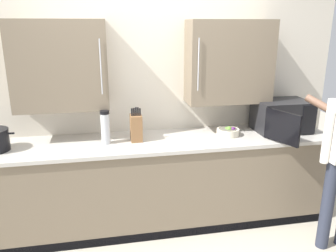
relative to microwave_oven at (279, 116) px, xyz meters
name	(u,v)px	position (x,y,z in m)	size (l,w,h in m)	color
back_wall_tiled	(147,85)	(-1.36, 0.29, 0.32)	(4.11, 0.44, 2.60)	beige
counter_unit	(153,182)	(-1.36, -0.04, -0.62)	(3.65, 0.70, 0.91)	#756651
microwave_oven	(279,116)	(0.00, 0.00, 0.00)	(0.56, 0.77, 0.33)	black
thermos_flask	(105,127)	(-1.81, -0.05, 0.00)	(0.09, 0.09, 0.32)	#B7BABF
fruit_bowl	(228,131)	(-0.58, -0.04, -0.12)	(0.23, 0.23, 0.10)	beige
knife_block	(136,128)	(-1.52, -0.02, -0.03)	(0.11, 0.15, 0.34)	brown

